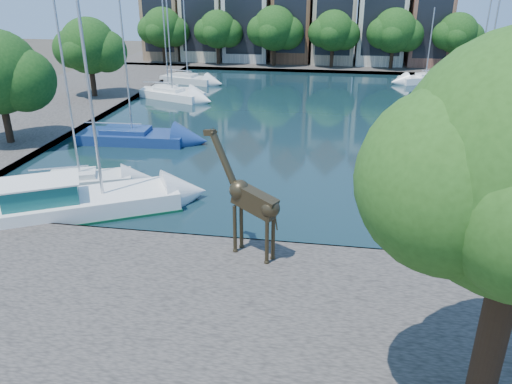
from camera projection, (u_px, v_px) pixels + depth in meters
ground at (263, 249)px, 23.74m from camera, size 160.00×160.00×0.00m
water_basin at (302, 119)px, 45.48m from camera, size 38.00×50.00×0.08m
near_quay at (233, 342)px, 17.29m from camera, size 50.00×14.00×0.50m
far_quay at (318, 62)px, 74.41m from camera, size 60.00×16.00×0.50m
left_quay at (48, 106)px, 49.09m from camera, size 14.00×52.00×0.50m
townhouse_west_end at (167, 10)px, 74.98m from camera, size 5.44×9.18×14.93m
townhouse_west_mid at (206, 4)px, 73.75m from camera, size 5.94×9.18×16.79m
townhouse_west_inner at (249, 11)px, 73.14m from camera, size 6.43×9.18×15.15m
townhouse_center at (293, 4)px, 71.78m from camera, size 5.44×9.18×16.93m
townhouse_east_inner at (335, 9)px, 71.15m from camera, size 5.94×9.18×15.79m
townhouse_east_mid at (382, 7)px, 70.04m from camera, size 6.43×9.18×16.65m
townhouse_east_end at (429, 15)px, 69.48m from camera, size 5.44×9.18×14.43m
far_tree_far_west at (163, 29)px, 70.70m from camera, size 7.28×5.60×7.68m
far_tree_west at (218, 31)px, 69.56m from camera, size 6.76×5.20×7.36m
far_tree_mid_west at (275, 30)px, 68.30m from camera, size 7.80×6.00×8.00m
far_tree_mid_east at (334, 32)px, 67.18m from camera, size 7.02×5.40×7.52m
far_tree_east at (395, 32)px, 65.96m from camera, size 7.54×5.80×7.84m
far_tree_far_east at (458, 35)px, 64.84m from camera, size 6.76×5.20×7.36m
side_tree_left_far at (90, 48)px, 50.22m from camera, size 7.28×5.60×7.88m
giraffe_statue at (249, 199)px, 21.31m from camera, size 3.57×2.03×5.43m
motorsailer at (73, 201)px, 26.59m from camera, size 10.53×7.63×10.99m
sailboat_left_a at (80, 179)px, 30.15m from camera, size 6.33×4.29×11.25m
sailboat_left_b at (133, 135)px, 38.66m from camera, size 8.34×3.23×12.36m
sailboat_left_c at (173, 93)px, 52.51m from camera, size 7.32×4.75×12.58m
sailboat_left_d at (169, 90)px, 53.90m from camera, size 6.02×2.39×11.17m
sailboat_left_e at (188, 78)px, 60.49m from camera, size 6.96×3.95×10.75m
sailboat_right_b at (476, 132)px, 39.46m from camera, size 8.18×5.63×13.32m
sailboat_right_c at (471, 114)px, 44.47m from camera, size 5.82×2.48×10.63m
sailboat_right_d at (425, 78)px, 60.65m from camera, size 6.75×4.67×8.66m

